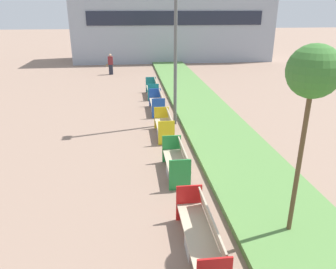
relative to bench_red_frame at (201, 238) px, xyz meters
The scene contains 10 objects.
planter_grass_strip 5.12m from the bench_red_frame, 63.77° to the left, with size 2.80×120.00×0.18m.
building_backdrop 28.34m from the bench_red_frame, 83.76° to the left, with size 18.82×5.55×7.32m.
bench_red_frame is the anchor object (origin of this frame).
bench_green_frame 3.54m from the bench_red_frame, 90.11° to the left, with size 0.65×1.89×0.94m.
bench_yellow_frame 6.89m from the bench_red_frame, 90.06° to the left, with size 0.65×1.90×0.94m.
bench_blue_frame 10.25m from the bench_red_frame, 90.02° to the left, with size 0.65×2.09×0.94m.
bench_teal_frame 13.37m from the bench_red_frame, 90.02° to the left, with size 0.65×2.00×0.94m.
street_lamp_post 9.12m from the bench_red_frame, 85.81° to the left, with size 0.24×0.44×7.47m.
sapling_tree_near 3.92m from the bench_red_frame, ahead, with size 1.03×1.03×4.24m.
pedestrian_walking 20.72m from the bench_red_frame, 97.60° to the left, with size 0.53×0.24×1.59m.
Camera 1 is at (-0.40, 1.99, 4.83)m, focal length 35.00 mm.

